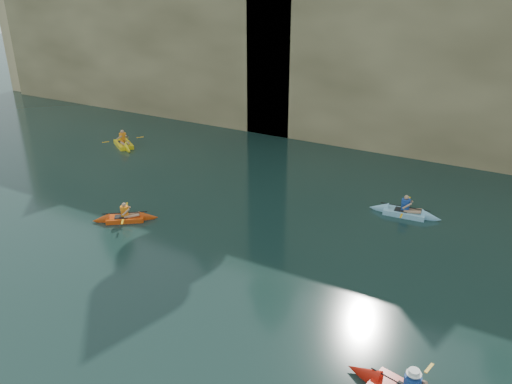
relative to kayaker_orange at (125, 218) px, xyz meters
The scene contains 8 objects.
cliff 24.50m from the kayaker_orange, 71.02° to the left, with size 70.00×16.00×12.00m, color tan.
cliff_slab_west 20.12m from the kayaker_orange, 129.10° to the left, with size 26.00×2.40×10.56m, color tan.
cliff_slab_center 18.80m from the kayaker_orange, 57.17° to the left, with size 24.00×2.40×11.40m, color tan.
sea_cave_west 17.82m from the kayaker_orange, 125.41° to the left, with size 4.50×1.00×4.00m, color black.
sea_cave_center 14.99m from the kayaker_orange, 75.50° to the left, with size 3.50×1.00×3.20m, color black.
kayaker_orange is the anchor object (origin of this frame).
kayaker_yellow 10.34m from the kayaker_orange, 133.86° to the left, with size 3.03×2.33×1.28m.
kayaker_ltblue_mid 11.93m from the kayaker_orange, 32.30° to the left, with size 3.11×2.31×1.16m.
Camera 1 is at (6.39, -6.08, 9.48)m, focal length 35.00 mm.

